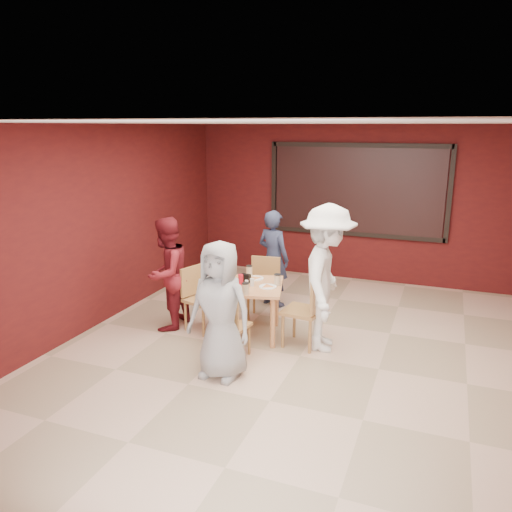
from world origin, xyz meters
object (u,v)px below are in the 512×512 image
at_px(chair_left, 199,294).
at_px(diner_right, 327,278).
at_px(chair_front, 228,324).
at_px(chair_right, 308,307).
at_px(diner_front, 220,310).
at_px(chair_back, 264,284).
at_px(diner_left, 167,274).
at_px(dining_table, 247,291).
at_px(diner_back, 273,258).

xyz_separation_m(chair_left, diner_right, (1.79, 0.02, 0.43)).
distance_m(chair_front, chair_right, 1.07).
height_order(chair_left, diner_front, diner_front).
distance_m(chair_back, diner_left, 1.44).
height_order(chair_right, diner_right, diner_right).
height_order(diner_front, diner_right, diner_right).
distance_m(dining_table, chair_front, 0.78).
distance_m(dining_table, chair_back, 0.74).
bearing_deg(diner_back, chair_left, 81.87).
relative_size(diner_left, diner_right, 0.85).
bearing_deg(chair_right, dining_table, 176.59).
distance_m(chair_front, diner_right, 1.34).
bearing_deg(diner_back, chair_front, 112.12).
bearing_deg(diner_front, diner_right, 55.77).
bearing_deg(chair_right, diner_back, 125.29).
relative_size(chair_front, chair_right, 0.87).
bearing_deg(diner_left, diner_right, 94.61).
bearing_deg(diner_back, dining_table, 111.74).
relative_size(chair_front, diner_back, 0.54).
bearing_deg(chair_front, chair_back, 93.44).
bearing_deg(chair_left, chair_front, -43.37).
distance_m(chair_front, chair_left, 1.07).
distance_m(chair_left, diner_front, 1.45).
distance_m(chair_back, diner_front, 1.91).
xyz_separation_m(chair_right, diner_right, (0.21, 0.04, 0.39)).
height_order(dining_table, diner_right, diner_right).
height_order(diner_front, diner_left, diner_front).
xyz_separation_m(diner_back, diner_left, (-1.07, -1.40, 0.03)).
height_order(chair_back, diner_left, diner_left).
bearing_deg(chair_back, chair_left, -132.41).
xyz_separation_m(chair_front, chair_left, (-0.77, 0.73, 0.04)).
bearing_deg(chair_front, diner_right, 36.65).
height_order(chair_front, diner_back, diner_back).
xyz_separation_m(diner_front, diner_right, (0.92, 1.15, 0.14)).
relative_size(dining_table, chair_back, 1.25).
height_order(chair_right, diner_back, diner_back).
bearing_deg(chair_front, diner_left, 152.76).
bearing_deg(diner_right, chair_front, 118.36).
relative_size(chair_right, diner_back, 0.62).
bearing_deg(chair_front, dining_table, 94.40).
relative_size(chair_front, diner_right, 0.44).
distance_m(dining_table, diner_back, 1.27).
xyz_separation_m(dining_table, diner_left, (-1.15, -0.14, 0.15)).
relative_size(dining_table, diner_front, 0.71).
height_order(chair_right, diner_left, diner_left).
relative_size(diner_front, diner_back, 1.04).
xyz_separation_m(diner_left, diner_right, (2.21, 0.13, 0.14)).
height_order(chair_left, chair_right, chair_right).
relative_size(chair_front, diner_left, 0.52).
relative_size(diner_front, diner_left, 1.00).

